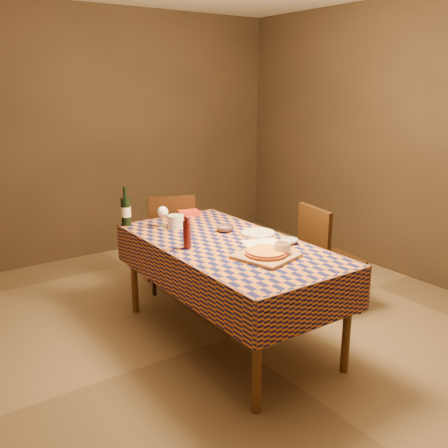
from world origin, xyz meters
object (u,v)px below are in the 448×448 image
object	(u,v)px
dining_table	(228,253)
chair_far	(170,237)
pizza	(266,252)
bowl	(225,229)
white_plate	(258,233)
wine_bottle	(126,211)
cutting_board	(266,256)
chair_right	(324,253)

from	to	relation	value
dining_table	chair_far	distance (m)	1.10
pizza	chair_far	distance (m)	1.52
bowl	white_plate	world-z (taller)	bowl
bowl	wine_bottle	distance (m)	0.83
cutting_board	chair_right	distance (m)	1.01
bowl	cutting_board	bearing A→B (deg)	-101.13
wine_bottle	pizza	bearing A→B (deg)	-71.28
dining_table	cutting_board	xyz separation A→B (m)	(0.02, -0.41, 0.09)
pizza	wine_bottle	world-z (taller)	wine_bottle
pizza	chair_far	bearing A→B (deg)	86.42
bowl	chair_far	xyz separation A→B (m)	(-0.04, 0.83, -0.27)
bowl	white_plate	distance (m)	0.26
chair_far	chair_right	size ratio (longest dim) A/B	1.00
wine_bottle	cutting_board	bearing A→B (deg)	-71.28
cutting_board	pizza	bearing A→B (deg)	93.58
bowl	chair_right	xyz separation A→B (m)	(0.79, -0.32, -0.27)
cutting_board	pizza	world-z (taller)	pizza
pizza	white_plate	world-z (taller)	pizza
dining_table	bowl	xyz separation A→B (m)	(0.15, 0.25, 0.10)
pizza	chair_right	xyz separation A→B (m)	(0.92, 0.34, -0.28)
bowl	white_plate	bearing A→B (deg)	-50.09
bowl	white_plate	xyz separation A→B (m)	(0.17, -0.20, -0.01)
dining_table	wine_bottle	bearing A→B (deg)	115.48
dining_table	wine_bottle	size ratio (longest dim) A/B	5.75
chair_far	chair_right	world-z (taller)	same
cutting_board	wine_bottle	bearing A→B (deg)	108.72
cutting_board	white_plate	size ratio (longest dim) A/B	1.36
white_plate	chair_far	distance (m)	1.08
wine_bottle	dining_table	bearing A→B (deg)	-64.52
wine_bottle	chair_right	size ratio (longest dim) A/B	0.34
dining_table	chair_right	size ratio (longest dim) A/B	1.98
white_plate	chair_far	world-z (taller)	chair_far
dining_table	bowl	world-z (taller)	bowl
dining_table	cutting_board	size ratio (longest dim) A/B	5.19
pizza	white_plate	bearing A→B (deg)	57.02
bowl	chair_far	bearing A→B (deg)	92.53
cutting_board	bowl	size ratio (longest dim) A/B	2.60
bowl	white_plate	size ratio (longest dim) A/B	0.52
white_plate	chair_far	bearing A→B (deg)	101.23
dining_table	white_plate	bearing A→B (deg)	8.78
chair_far	dining_table	bearing A→B (deg)	-96.02
cutting_board	chair_far	xyz separation A→B (m)	(0.09, 1.49, -0.26)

